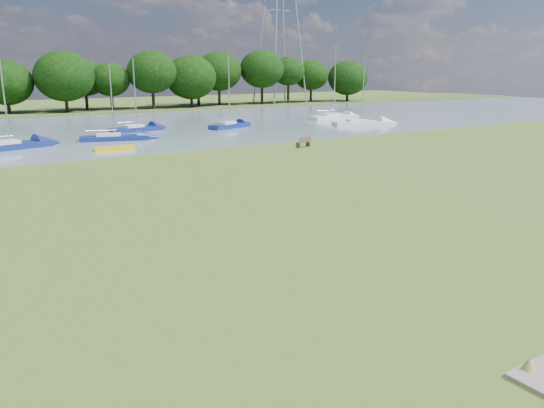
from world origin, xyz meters
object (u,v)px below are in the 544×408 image
riverbank_bench (304,142)px  kayak (114,148)px  sailboat_0 (114,136)px  sailboat_8 (136,127)px  sailboat_3 (333,115)px  sailboat_6 (229,124)px  sailboat_2 (361,122)px  sailboat_7 (9,144)px

riverbank_bench → kayak: size_ratio=0.46×
sailboat_0 → sailboat_8: sailboat_8 is taller
sailboat_3 → sailboat_6: (-16.92, -2.07, -0.04)m
sailboat_6 → sailboat_8: size_ratio=1.05×
sailboat_3 → riverbank_bench: bearing=-133.6°
sailboat_2 → sailboat_3: 7.94m
riverbank_bench → sailboat_7: sailboat_7 is taller
sailboat_8 → sailboat_3: bearing=-15.6°
sailboat_7 → riverbank_bench: bearing=-46.9°
sailboat_3 → sailboat_6: sailboat_3 is taller
kayak → sailboat_0: bearing=73.2°
kayak → sailboat_6: bearing=30.9°
riverbank_bench → sailboat_0: bearing=121.8°
sailboat_2 → sailboat_8: bearing=-179.0°
sailboat_7 → sailboat_8: sailboat_8 is taller
sailboat_6 → sailboat_7: size_ratio=1.09×
sailboat_0 → kayak: bearing=-89.8°
riverbank_bench → sailboat_6: size_ratio=0.19×
sailboat_2 → sailboat_8: (-25.03, 8.09, 0.05)m
sailboat_0 → sailboat_8: bearing=71.1°
riverbank_bench → sailboat_2: (16.68, 11.17, 0.00)m
riverbank_bench → kayak: riverbank_bench is taller
kayak → riverbank_bench: bearing=-26.0°
sailboat_8 → riverbank_bench: bearing=-81.3°
sailboat_3 → sailboat_0: bearing=-168.7°
riverbank_bench → sailboat_7: (-21.75, 12.14, 0.04)m
sailboat_3 → sailboat_8: (-26.97, 0.40, -0.06)m
riverbank_bench → sailboat_8: size_ratio=0.20×
sailboat_7 → sailboat_6: bearing=-6.5°
kayak → sailboat_7: (-7.28, 5.29, 0.28)m
sailboat_6 → sailboat_8: (-10.05, 2.46, -0.03)m
kayak → sailboat_0: 6.63m
sailboat_2 → sailboat_6: bearing=178.3°
kayak → sailboat_2: (31.15, 4.32, 0.24)m
kayak → sailboat_6: sailboat_6 is taller
riverbank_bench → sailboat_3: 26.51m
kayak → sailboat_6: size_ratio=0.42×
riverbank_bench → sailboat_0: 18.27m
riverbank_bench → sailboat_3: (18.63, 18.86, 0.11)m
sailboat_8 → sailboat_6: bearing=-28.5°
sailboat_6 → sailboat_7: sailboat_6 is taller
sailboat_6 → sailboat_2: bearing=-40.6°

